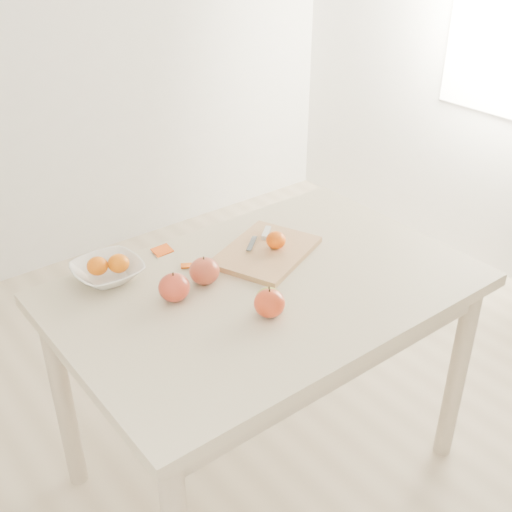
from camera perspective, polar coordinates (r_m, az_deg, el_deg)
ground at (r=2.36m, az=0.78°, el=-17.96°), size 3.50×3.50×0.00m
table at (r=1.92m, az=0.92°, el=-4.95°), size 1.20×0.80×0.75m
cutting_board at (r=2.00m, az=0.91°, el=0.37°), size 0.39×0.34×0.02m
board_tangerine at (r=2.00m, az=1.78°, el=1.42°), size 0.06×0.06×0.05m
fruit_bowl at (r=1.92m, az=-13.04°, el=-1.35°), size 0.20×0.20×0.05m
bowl_tangerine_near at (r=1.91m, az=-13.92°, el=-0.86°), size 0.06×0.06×0.05m
bowl_tangerine_far at (r=1.91m, az=-12.12°, el=-0.64°), size 0.06×0.06×0.06m
orange_peel_a at (r=2.04m, az=-8.32°, el=0.39°), size 0.06×0.05×0.01m
orange_peel_b at (r=1.95m, az=-6.04°, el=-0.91°), size 0.06×0.05×0.01m
paring_knife at (r=2.07m, az=0.71°, el=1.92°), size 0.16×0.09×0.01m
apple_green at (r=1.73m, az=1.17°, el=-3.95°), size 0.08×0.08×0.07m
apple_red_e at (r=1.71m, az=1.20°, el=-4.23°), size 0.08×0.08×0.08m
apple_red_a at (r=1.85m, az=-4.62°, el=-1.34°), size 0.09×0.09×0.08m
apple_red_b at (r=1.79m, az=-7.29°, el=-2.79°), size 0.09×0.09×0.08m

